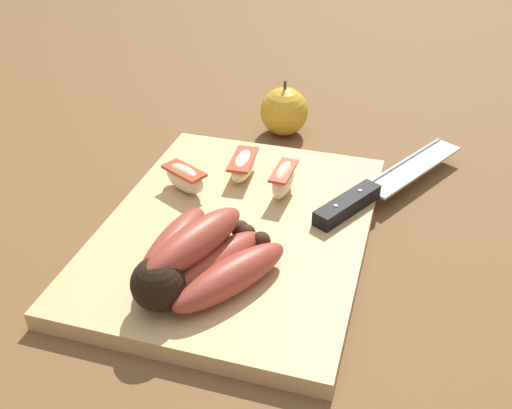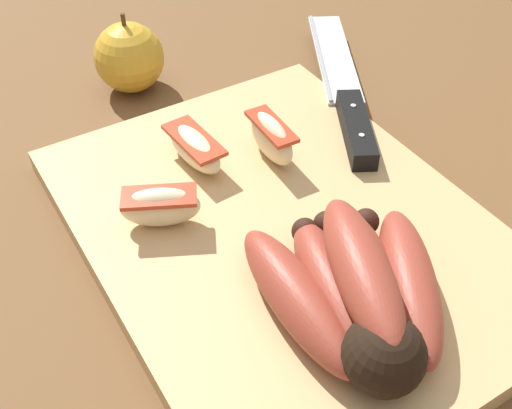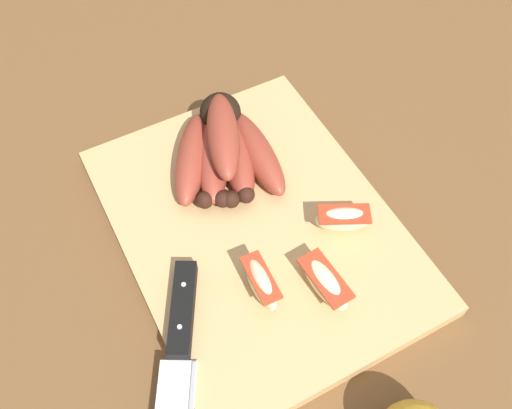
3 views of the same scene
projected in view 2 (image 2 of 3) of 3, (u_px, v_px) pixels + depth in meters
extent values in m
plane|color=brown|center=(305.00, 239.00, 0.51)|extent=(6.00, 6.00, 0.00)
cube|color=tan|center=(285.00, 232.00, 0.50)|extent=(0.38, 0.29, 0.02)
sphere|color=black|center=(384.00, 355.00, 0.37)|extent=(0.05, 0.05, 0.05)
ellipsoid|color=brown|center=(409.00, 283.00, 0.42)|extent=(0.13, 0.10, 0.03)
sphere|color=black|center=(366.00, 222.00, 0.47)|extent=(0.02, 0.02, 0.02)
ellipsoid|color=brown|center=(372.00, 288.00, 0.42)|extent=(0.14, 0.09, 0.03)
sphere|color=black|center=(339.00, 224.00, 0.46)|extent=(0.02, 0.02, 0.02)
ellipsoid|color=brown|center=(335.00, 293.00, 0.42)|extent=(0.14, 0.07, 0.03)
sphere|color=black|center=(321.00, 227.00, 0.46)|extent=(0.02, 0.02, 0.02)
ellipsoid|color=brown|center=(297.00, 298.00, 0.41)|extent=(0.14, 0.04, 0.03)
sphere|color=black|center=(305.00, 231.00, 0.46)|extent=(0.02, 0.02, 0.02)
ellipsoid|color=brown|center=(362.00, 271.00, 0.40)|extent=(0.13, 0.08, 0.04)
cube|color=silver|center=(334.00, 57.00, 0.67)|extent=(0.18, 0.12, 0.00)
cube|color=#99999E|center=(320.00, 55.00, 0.67)|extent=(0.16, 0.09, 0.00)
cube|color=black|center=(356.00, 129.00, 0.57)|extent=(0.10, 0.07, 0.02)
cylinder|color=#B2B2B7|center=(362.00, 135.00, 0.54)|extent=(0.01, 0.01, 0.00)
cylinder|color=#B2B2B7|center=(353.00, 106.00, 0.58)|extent=(0.01, 0.01, 0.00)
ellipsoid|color=beige|center=(195.00, 149.00, 0.54)|extent=(0.07, 0.03, 0.03)
cube|color=#B2381E|center=(194.00, 140.00, 0.53)|extent=(0.07, 0.03, 0.00)
ellipsoid|color=beige|center=(271.00, 138.00, 0.54)|extent=(0.06, 0.02, 0.04)
cube|color=#B2381E|center=(271.00, 126.00, 0.53)|extent=(0.06, 0.02, 0.00)
ellipsoid|color=beige|center=(160.00, 207.00, 0.48)|extent=(0.05, 0.07, 0.03)
cube|color=#B2381E|center=(159.00, 197.00, 0.47)|extent=(0.05, 0.06, 0.00)
sphere|color=gold|center=(129.00, 58.00, 0.64)|extent=(0.07, 0.07, 0.07)
cylinder|color=#4C3319|center=(123.00, 19.00, 0.62)|extent=(0.00, 0.00, 0.01)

